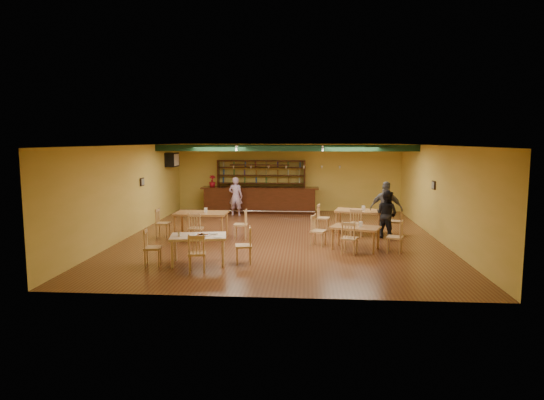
# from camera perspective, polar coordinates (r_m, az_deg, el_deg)

# --- Properties ---
(floor) EXTENTS (12.00, 12.00, 0.00)m
(floor) POSITION_cam_1_polar(r_m,az_deg,el_deg) (15.52, 1.10, -4.51)
(floor) COLOR #5B2F1A
(floor) RESTS_ON ground
(ceiling_beam) EXTENTS (10.00, 0.30, 0.25)m
(ceiling_beam) POSITION_cam_1_polar(r_m,az_deg,el_deg) (17.99, 1.61, 6.31)
(ceiling_beam) COLOR black
(ceiling_beam) RESTS_ON ceiling
(track_rail_left) EXTENTS (0.05, 2.50, 0.05)m
(track_rail_left) POSITION_cam_1_polar(r_m,az_deg,el_deg) (18.76, -3.84, 6.55)
(track_rail_left) COLOR white
(track_rail_left) RESTS_ON ceiling
(track_rail_right) EXTENTS (0.05, 2.50, 0.05)m
(track_rail_right) POSITION_cam_1_polar(r_m,az_deg,el_deg) (18.58, 6.04, 6.52)
(track_rail_right) COLOR white
(track_rail_right) RESTS_ON ceiling
(ac_unit) EXTENTS (0.34, 0.70, 0.48)m
(ac_unit) POSITION_cam_1_polar(r_m,az_deg,el_deg) (20.19, -12.00, 4.78)
(ac_unit) COLOR white
(ac_unit) RESTS_ON wall_left
(picture_left) EXTENTS (0.04, 0.34, 0.28)m
(picture_left) POSITION_cam_1_polar(r_m,az_deg,el_deg) (17.24, -15.44, 2.12)
(picture_left) COLOR black
(picture_left) RESTS_ON wall_left
(picture_right) EXTENTS (0.04, 0.34, 0.28)m
(picture_right) POSITION_cam_1_polar(r_m,az_deg,el_deg) (16.28, 18.97, 1.70)
(picture_right) COLOR black
(picture_right) RESTS_ON wall_right
(bar_counter) EXTENTS (5.09, 0.85, 1.13)m
(bar_counter) POSITION_cam_1_polar(r_m,az_deg,el_deg) (20.59, -1.47, -0.00)
(bar_counter) COLOR black
(bar_counter) RESTS_ON ground
(back_bar_hutch) EXTENTS (3.94, 0.40, 2.28)m
(back_bar_hutch) POSITION_cam_1_polar(r_m,az_deg,el_deg) (21.15, -1.31, 1.76)
(back_bar_hutch) COLOR black
(back_bar_hutch) RESTS_ON ground
(poinsettia) EXTENTS (0.37, 0.37, 0.51)m
(poinsettia) POSITION_cam_1_polar(r_m,az_deg,el_deg) (20.81, -7.23, 2.29)
(poinsettia) COLOR #A10E1C
(poinsettia) RESTS_ON bar_counter
(dining_table_b) EXTENTS (1.74, 1.26, 0.79)m
(dining_table_b) POSITION_cam_1_polar(r_m,az_deg,el_deg) (16.44, 10.44, -2.57)
(dining_table_b) COLOR #B07C3E
(dining_table_b) RESTS_ON ground
(dining_table_c) EXTENTS (1.68, 1.02, 0.84)m
(dining_table_c) POSITION_cam_1_polar(r_m,az_deg,el_deg) (15.52, -8.52, -3.01)
(dining_table_c) COLOR #B07C3E
(dining_table_c) RESTS_ON ground
(dining_table_d) EXTENTS (1.54, 1.22, 0.68)m
(dining_table_d) POSITION_cam_1_polar(r_m,az_deg,el_deg) (13.96, 10.04, -4.53)
(dining_table_d) COLOR #B07C3E
(dining_table_d) RESTS_ON ground
(near_table) EXTENTS (1.54, 1.13, 0.75)m
(near_table) POSITION_cam_1_polar(r_m,az_deg,el_deg) (12.26, -8.87, -5.97)
(near_table) COLOR beige
(near_table) RESTS_ON ground
(pizza_tray) EXTENTS (0.49, 0.49, 0.01)m
(pizza_tray) POSITION_cam_1_polar(r_m,az_deg,el_deg) (12.16, -8.44, -4.23)
(pizza_tray) COLOR silver
(pizza_tray) RESTS_ON near_table
(parmesan_shaker) EXTENTS (0.09, 0.09, 0.11)m
(parmesan_shaker) POSITION_cam_1_polar(r_m,az_deg,el_deg) (12.14, -11.14, -4.07)
(parmesan_shaker) COLOR #EAE5C6
(parmesan_shaker) RESTS_ON near_table
(napkin_stack) EXTENTS (0.24, 0.21, 0.03)m
(napkin_stack) POSITION_cam_1_polar(r_m,az_deg,el_deg) (12.30, -7.10, -4.04)
(napkin_stack) COLOR white
(napkin_stack) RESTS_ON near_table
(pizza_server) EXTENTS (0.33, 0.13, 0.00)m
(pizza_server) POSITION_cam_1_polar(r_m,az_deg,el_deg) (12.17, -7.70, -4.15)
(pizza_server) COLOR silver
(pizza_server) RESTS_ON pizza_tray
(side_plate) EXTENTS (0.25, 0.25, 0.01)m
(side_plate) POSITION_cam_1_polar(r_m,az_deg,el_deg) (11.87, -6.52, -4.48)
(side_plate) COLOR white
(side_plate) RESTS_ON near_table
(patron_bar) EXTENTS (0.63, 0.45, 1.64)m
(patron_bar) POSITION_cam_1_polar(r_m,az_deg,el_deg) (19.86, -4.42, 0.45)
(patron_bar) COLOR purple
(patron_bar) RESTS_ON ground
(patron_right_a) EXTENTS (0.95, 0.94, 1.55)m
(patron_right_a) POSITION_cam_1_polar(r_m,az_deg,el_deg) (15.71, 13.69, -1.69)
(patron_right_a) COLOR black
(patron_right_a) RESTS_ON ground
(patron_right_b) EXTENTS (1.15, 0.77, 1.82)m
(patron_right_b) POSITION_cam_1_polar(r_m,az_deg,el_deg) (15.97, 13.65, -1.07)
(patron_right_b) COLOR slate
(patron_right_b) RESTS_ON ground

